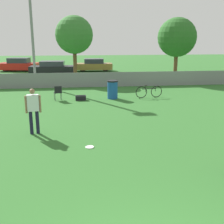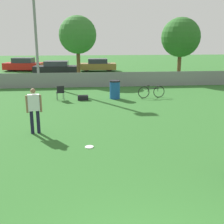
# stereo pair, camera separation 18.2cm
# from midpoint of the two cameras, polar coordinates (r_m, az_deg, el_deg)

# --- Properties ---
(fence_backline) EXTENTS (24.77, 0.07, 1.21)m
(fence_backline) POSITION_cam_midpoint_polar(r_m,az_deg,el_deg) (21.22, -3.33, 6.57)
(fence_backline) COLOR gray
(fence_backline) RESTS_ON ground_plane
(light_pole) EXTENTS (0.90, 0.36, 9.31)m
(light_pole) POSITION_cam_midpoint_polar(r_m,az_deg,el_deg) (22.88, -15.27, 18.94)
(light_pole) COLOR gray
(light_pole) RESTS_ON ground_plane
(tree_near_pole) EXTENTS (3.17, 3.17, 5.44)m
(tree_near_pole) POSITION_cam_midpoint_polar(r_m,az_deg,el_deg) (24.65, -6.77, 15.27)
(tree_near_pole) COLOR brown
(tree_near_pole) RESTS_ON ground_plane
(tree_far_right) EXTENTS (3.25, 3.25, 5.27)m
(tree_far_right) POSITION_cam_midpoint_polar(r_m,az_deg,el_deg) (24.87, 14.01, 14.48)
(tree_far_right) COLOR brown
(tree_far_right) RESTS_ON ground_plane
(player_receiver_white) EXTENTS (0.58, 0.28, 1.75)m
(player_receiver_white) POSITION_cam_midpoint_polar(r_m,az_deg,el_deg) (10.95, -15.09, 0.88)
(player_receiver_white) COLOR #191933
(player_receiver_white) RESTS_ON ground_plane
(frisbee_disc) EXTENTS (0.29, 0.29, 0.03)m
(frisbee_disc) POSITION_cam_midpoint_polar(r_m,az_deg,el_deg) (9.52, -4.09, -7.08)
(frisbee_disc) COLOR white
(frisbee_disc) RESTS_ON ground_plane
(folding_chair_sideline) EXTENTS (0.51, 0.51, 0.86)m
(folding_chair_sideline) POSITION_cam_midpoint_polar(r_m,az_deg,el_deg) (16.83, -10.16, 4.11)
(folding_chair_sideline) COLOR #333338
(folding_chair_sideline) RESTS_ON ground_plane
(bicycle_sideline) EXTENTS (1.71, 0.44, 0.78)m
(bicycle_sideline) POSITION_cam_midpoint_polar(r_m,az_deg,el_deg) (17.44, 8.32, 4.09)
(bicycle_sideline) COLOR black
(bicycle_sideline) RESTS_ON ground_plane
(trash_bin) EXTENTS (0.65, 0.65, 1.11)m
(trash_bin) POSITION_cam_midpoint_polar(r_m,az_deg,el_deg) (17.01, 0.89, 4.60)
(trash_bin) COLOR #194C99
(trash_bin) RESTS_ON ground_plane
(gear_bag_sideline) EXTENTS (0.62, 0.34, 0.30)m
(gear_bag_sideline) POSITION_cam_midpoint_polar(r_m,az_deg,el_deg) (16.74, -5.61, 2.91)
(gear_bag_sideline) COLOR black
(gear_bag_sideline) RESTS_ON ground_plane
(parked_car_red) EXTENTS (4.46, 2.33, 1.46)m
(parked_car_red) POSITION_cam_midpoint_polar(r_m,az_deg,el_deg) (33.60, -17.38, 9.17)
(parked_car_red) COLOR black
(parked_car_red) RESTS_ON ground_plane
(parked_car_dark) EXTENTS (4.58, 1.94, 1.36)m
(parked_car_dark) POSITION_cam_midpoint_polar(r_m,az_deg,el_deg) (29.29, -11.03, 8.81)
(parked_car_dark) COLOR black
(parked_car_dark) RESTS_ON ground_plane
(parked_car_tan) EXTENTS (4.09, 1.83, 1.38)m
(parked_car_tan) POSITION_cam_midpoint_polar(r_m,az_deg,el_deg) (31.89, -2.76, 9.50)
(parked_car_tan) COLOR black
(parked_car_tan) RESTS_ON ground_plane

